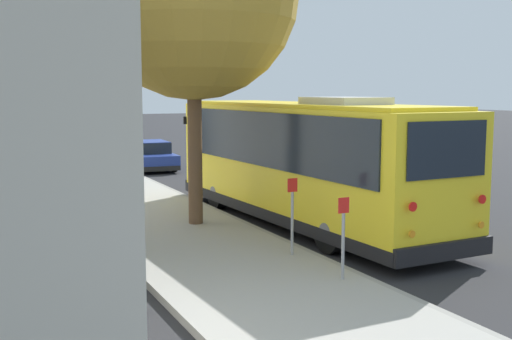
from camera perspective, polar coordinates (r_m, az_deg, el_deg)
The scene contains 12 objects.
ground_plane at distance 17.61m, azimuth 4.63°, elevation -4.48°, with size 160.00×160.00×0.00m, color #28282B.
sidewalk_slab at distance 16.06m, azimuth -7.37°, elevation -5.37°, with size 80.00×3.64×0.15m, color #A3A099.
curb_strip at distance 16.72m, azimuth -1.17°, elevation -4.81°, with size 80.00×0.14×0.15m, color gray.
shuttle_bus at distance 16.83m, azimuth 4.17°, elevation 1.19°, with size 10.69×3.08×3.37m.
parked_sedan_blue at distance 29.32m, azimuth -9.40°, elevation 1.25°, with size 4.66×1.97×1.27m.
parked_sedan_white at distance 35.99m, azimuth -12.87°, elevation 2.25°, with size 4.38×1.85×1.30m.
parked_sedan_navy at distance 42.79m, azimuth -14.96°, elevation 2.91°, with size 4.70×1.88×1.27m.
parked_sedan_maroon at distance 48.35m, azimuth -16.04°, elevation 3.32°, with size 4.13×1.71×1.26m.
sign_post_near at distance 11.62m, azimuth 7.75°, elevation -5.94°, with size 0.06×0.22×1.49m.
sign_post_far at distance 13.21m, azimuth 3.24°, elevation -4.06°, with size 0.06×0.22×1.59m.
lane_stripe_mid at distance 18.12m, azimuth 16.08°, elevation -4.40°, with size 2.40×0.14×0.01m, color silver.
lane_stripe_ahead at distance 22.89m, azimuth 6.13°, elevation -1.80°, with size 2.40×0.14×0.01m, color silver.
Camera 1 is at (-14.94, 8.62, 3.52)m, focal length 45.00 mm.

